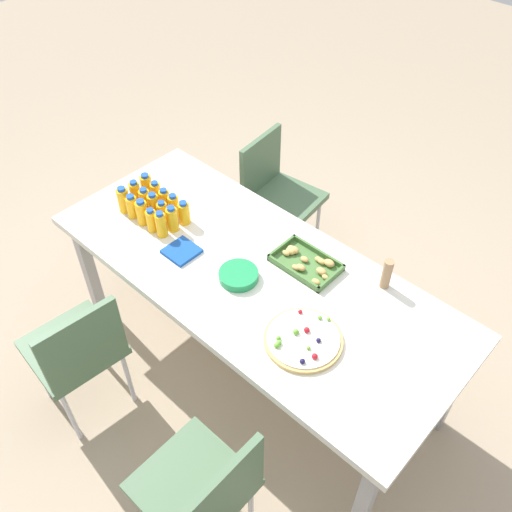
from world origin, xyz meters
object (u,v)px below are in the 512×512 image
juice_bottle_1 (132,207)px  juice_bottle_8 (163,213)px  juice_bottle_0 (123,200)px  chair_near_right (204,491)px  juice_bottle_14 (184,213)px  juice_bottle_3 (152,220)px  juice_bottle_4 (161,225)px  plate_stack (239,275)px  juice_bottle_7 (154,205)px  chair_near_left (78,350)px  party_table (253,280)px  juice_bottle_10 (147,186)px  cardboard_tube (387,274)px  juice_bottle_11 (156,193)px  chair_far_left (276,189)px  juice_bottle_6 (145,200)px  fruit_pizza (303,339)px  napkin_stack (182,251)px  snack_tray (306,263)px  juice_bottle_12 (165,200)px  juice_bottle_9 (172,219)px  juice_bottle_5 (135,193)px  juice_bottle_2 (142,212)px  juice_bottle_13 (174,206)px

juice_bottle_1 → juice_bottle_8: size_ratio=1.01×
juice_bottle_0 → chair_near_right: bearing=-27.5°
juice_bottle_14 → juice_bottle_3: bearing=-116.5°
juice_bottle_4 → plate_stack: size_ratio=0.80×
juice_bottle_7 → chair_near_left: bearing=-70.5°
party_table → juice_bottle_0: (-0.79, -0.14, 0.13)m
juice_bottle_10 → cardboard_tube: cardboard_tube is taller
juice_bottle_11 → chair_near_left: bearing=-67.5°
chair_far_left → juice_bottle_6: bearing=-20.0°
party_table → fruit_pizza: 0.46m
juice_bottle_6 → juice_bottle_8: size_ratio=1.04×
cardboard_tube → juice_bottle_1: bearing=-159.0°
juice_bottle_3 → napkin_stack: size_ratio=0.89×
juice_bottle_10 → cardboard_tube: size_ratio=0.91×
juice_bottle_1 → juice_bottle_3: same height
cardboard_tube → juice_bottle_4: bearing=-155.2°
party_table → juice_bottle_10: size_ratio=14.26×
chair_near_left → juice_bottle_4: 0.71m
chair_far_left → juice_bottle_14: 0.80m
juice_bottle_10 → snack_tray: 0.97m
juice_bottle_12 → chair_far_left: bearing=80.5°
juice_bottle_11 → snack_tray: size_ratio=0.42×
chair_near_left → juice_bottle_9: size_ratio=5.78×
chair_near_right → snack_tray: (-0.35, 1.01, 0.24)m
juice_bottle_6 → juice_bottle_10: juice_bottle_10 is taller
chair_far_left → snack_tray: size_ratio=2.64×
juice_bottle_10 → juice_bottle_12: bearing=-2.5°
juice_bottle_1 → juice_bottle_4: (0.22, 0.01, 0.01)m
juice_bottle_5 → juice_bottle_9: size_ratio=1.00×
juice_bottle_8 → plate_stack: bearing=-2.3°
party_table → juice_bottle_11: 0.73m
juice_bottle_2 → cardboard_tube: (1.15, 0.47, 0.01)m
juice_bottle_12 → juice_bottle_1: bearing=-118.9°
juice_bottle_3 → snack_tray: bearing=24.7°
juice_bottle_0 → juice_bottle_14: size_ratio=1.14×
juice_bottle_0 → juice_bottle_5: 0.08m
juice_bottle_12 → napkin_stack: size_ratio=0.88×
chair_near_left → juice_bottle_8: 0.78m
juice_bottle_4 → cardboard_tube: (1.01, 0.47, 0.01)m
juice_bottle_7 → juice_bottle_14: bearing=24.7°
juice_bottle_4 → juice_bottle_5: juice_bottle_4 is taller
juice_bottle_3 → snack_tray: juice_bottle_3 is taller
party_table → juice_bottle_8: (-0.57, -0.06, 0.13)m
juice_bottle_13 → napkin_stack: size_ratio=0.89×
juice_bottle_7 → juice_bottle_13: bearing=43.9°
chair_far_left → juice_bottle_8: juice_bottle_8 is taller
juice_bottle_3 → juice_bottle_7: size_ratio=0.94×
juice_bottle_5 → napkin_stack: (0.46, -0.09, -0.06)m
juice_bottle_1 → juice_bottle_3: size_ratio=1.00×
juice_bottle_10 → juice_bottle_13: size_ratio=1.08×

